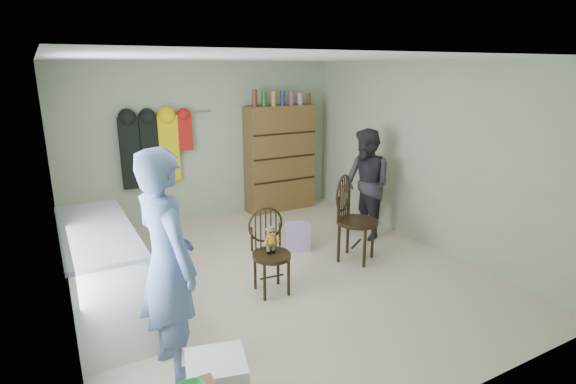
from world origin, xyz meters
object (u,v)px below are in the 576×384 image
counter (101,273)px  chair_far (352,215)px  dresser (280,158)px  chair_front (270,247)px

counter → chair_far: 3.00m
counter → dresser: bearing=35.7°
dresser → chair_front: bearing=-120.1°
chair_front → chair_far: (1.31, 0.26, 0.07)m
counter → dresser: 3.96m
dresser → chair_far: bearing=-95.0°
chair_front → chair_far: 1.33m
chair_far → dresser: 2.38m
counter → chair_front: 1.72m
chair_front → chair_far: bearing=15.5°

